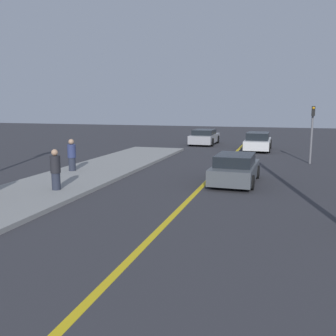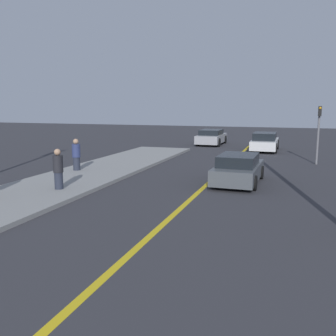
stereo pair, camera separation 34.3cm
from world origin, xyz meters
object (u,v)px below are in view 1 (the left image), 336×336
object	(u,v)px
car_near_right_lane	(235,169)
car_ahead_center	(258,142)
pedestrian_by_sign	(72,155)
car_far_distant	(204,137)
pedestrian_far_standing	(55,170)
traffic_light	(312,128)

from	to	relation	value
car_near_right_lane	car_ahead_center	world-z (taller)	car_ahead_center
car_ahead_center	pedestrian_by_sign	xyz separation A→B (m)	(-8.16, -12.44, 0.26)
car_far_distant	pedestrian_far_standing	size ratio (longest dim) A/B	2.86
car_far_distant	pedestrian_by_sign	world-z (taller)	pedestrian_by_sign
car_near_right_lane	pedestrian_far_standing	xyz separation A→B (m)	(-6.31, -4.02, 0.31)
pedestrian_far_standing	car_near_right_lane	bearing A→B (deg)	32.49
car_ahead_center	traffic_light	xyz separation A→B (m)	(3.31, -5.70, 1.41)
car_ahead_center	traffic_light	world-z (taller)	traffic_light
car_near_right_lane	car_far_distant	world-z (taller)	car_far_distant
car_far_distant	car_ahead_center	bearing A→B (deg)	-32.72
car_ahead_center	pedestrian_far_standing	distance (m)	17.59
pedestrian_far_standing	car_ahead_center	bearing A→B (deg)	68.25
car_ahead_center	pedestrian_by_sign	size ratio (longest dim) A/B	2.84
car_ahead_center	pedestrian_far_standing	world-z (taller)	pedestrian_far_standing
car_ahead_center	car_far_distant	size ratio (longest dim) A/B	1.00
pedestrian_far_standing	traffic_light	world-z (taller)	traffic_light
car_far_distant	pedestrian_by_sign	distance (m)	15.87
car_ahead_center	pedestrian_far_standing	bearing A→B (deg)	-111.58
pedestrian_far_standing	car_far_distant	bearing A→B (deg)	84.46
car_far_distant	pedestrian_far_standing	world-z (taller)	pedestrian_far_standing
car_ahead_center	car_near_right_lane	bearing A→B (deg)	-90.79
car_far_distant	pedestrian_by_sign	size ratio (longest dim) A/B	2.85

